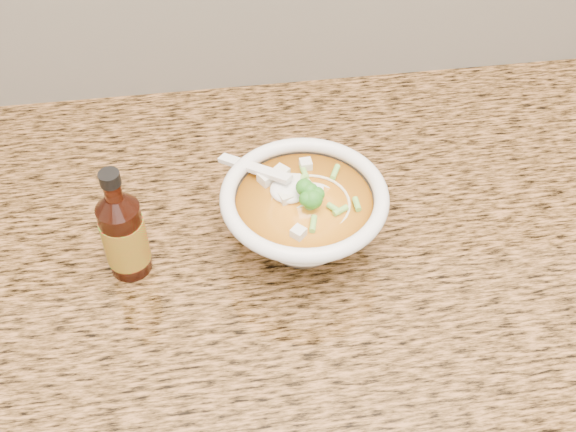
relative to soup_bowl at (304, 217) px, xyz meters
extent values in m
cube|color=black|center=(0.09, 0.03, -0.52)|extent=(4.00, 0.65, 0.86)
cube|color=#946136|center=(0.09, 0.03, -0.07)|extent=(4.00, 0.68, 0.04)
cylinder|color=white|center=(0.00, 0.00, -0.04)|extent=(0.08, 0.08, 0.01)
torus|color=white|center=(0.00, 0.00, 0.04)|extent=(0.21, 0.21, 0.02)
torus|color=beige|center=(0.00, 0.00, 0.03)|extent=(0.08, 0.08, 0.00)
torus|color=beige|center=(-0.01, 0.01, 0.03)|extent=(0.09, 0.09, 0.00)
torus|color=beige|center=(0.00, 0.02, 0.03)|extent=(0.08, 0.08, 0.00)
torus|color=beige|center=(0.02, 0.00, 0.02)|extent=(0.09, 0.09, 0.00)
torus|color=beige|center=(-0.01, -0.02, 0.02)|extent=(0.11, 0.11, 0.00)
torus|color=beige|center=(0.01, -0.02, 0.02)|extent=(0.07, 0.07, 0.00)
torus|color=beige|center=(-0.01, 0.00, 0.02)|extent=(0.14, 0.14, 0.00)
torus|color=beige|center=(-0.01, -0.01, 0.02)|extent=(0.09, 0.09, 0.00)
cube|color=silver|center=(0.04, -0.04, 0.03)|extent=(0.01, 0.01, 0.01)
cube|color=silver|center=(0.01, -0.02, 0.03)|extent=(0.02, 0.02, 0.02)
cube|color=silver|center=(0.05, 0.02, 0.03)|extent=(0.02, 0.02, 0.02)
cube|color=silver|center=(-0.03, 0.05, 0.03)|extent=(0.02, 0.02, 0.02)
cube|color=silver|center=(0.03, 0.01, 0.03)|extent=(0.02, 0.02, 0.01)
cube|color=silver|center=(-0.05, -0.02, 0.03)|extent=(0.02, 0.02, 0.02)
cube|color=silver|center=(-0.03, -0.03, 0.03)|extent=(0.02, 0.02, 0.01)
ellipsoid|color=#196014|center=(0.01, -0.01, 0.05)|extent=(0.04, 0.04, 0.03)
cylinder|color=#7CC54C|center=(-0.03, 0.01, 0.03)|extent=(0.02, 0.01, 0.01)
cylinder|color=#7CC54C|center=(0.06, -0.03, 0.03)|extent=(0.01, 0.02, 0.01)
cylinder|color=#7CC54C|center=(-0.03, -0.04, 0.03)|extent=(0.01, 0.02, 0.01)
cylinder|color=#7CC54C|center=(0.05, 0.00, 0.03)|extent=(0.02, 0.02, 0.01)
cylinder|color=#7CC54C|center=(0.02, 0.02, 0.03)|extent=(0.01, 0.02, 0.01)
cylinder|color=#7CC54C|center=(0.04, 0.02, 0.03)|extent=(0.02, 0.02, 0.01)
cylinder|color=#7CC54C|center=(0.00, 0.06, 0.03)|extent=(0.02, 0.02, 0.01)
ellipsoid|color=white|center=(-0.02, 0.02, 0.03)|extent=(0.05, 0.05, 0.02)
cube|color=white|center=(-0.05, 0.05, 0.04)|extent=(0.09, 0.09, 0.03)
cylinder|color=#381107|center=(-0.22, -0.01, 0.01)|extent=(0.07, 0.07, 0.11)
cylinder|color=#381107|center=(-0.22, -0.01, 0.09)|extent=(0.03, 0.03, 0.02)
cylinder|color=black|center=(-0.22, -0.01, 0.11)|extent=(0.03, 0.03, 0.02)
cylinder|color=red|center=(-0.22, -0.01, 0.00)|extent=(0.07, 0.07, 0.07)
camera|label=1|loc=(-0.10, -0.60, 0.66)|focal=45.00mm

